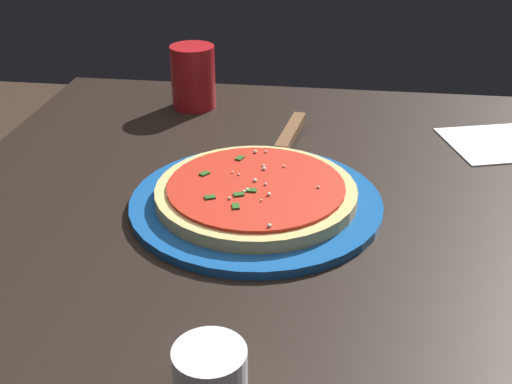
{
  "coord_description": "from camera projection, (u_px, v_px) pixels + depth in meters",
  "views": [
    {
      "loc": [
        0.64,
        0.08,
        1.13
      ],
      "look_at": [
        -0.04,
        -0.01,
        0.76
      ],
      "focal_mm": 45.61,
      "sensor_mm": 36.0,
      "label": 1
    }
  ],
  "objects": [
    {
      "name": "restaurant_table",
      "position": [
        261.0,
        321.0,
        0.81
      ],
      "size": [
        0.97,
        0.82,
        0.74
      ],
      "color": "black",
      "rests_on": "ground_plane"
    },
    {
      "name": "cup_tall_drink",
      "position": [
        193.0,
        77.0,
        1.06
      ],
      "size": [
        0.07,
        0.07,
        0.1
      ],
      "primitive_type": "cylinder",
      "color": "#B2191E",
      "rests_on": "restaurant_table"
    },
    {
      "name": "cup_small_sauce",
      "position": [
        210.0,
        372.0,
        0.51
      ],
      "size": [
        0.06,
        0.06,
        0.04
      ],
      "primitive_type": "cylinder",
      "color": "silver",
      "rests_on": "restaurant_table"
    },
    {
      "name": "napkin_folded_right",
      "position": [
        497.0,
        143.0,
        0.95
      ],
      "size": [
        0.17,
        0.17,
        0.0
      ],
      "primitive_type": "cube",
      "rotation": [
        0.0,
        0.0,
        0.3
      ],
      "color": "white",
      "rests_on": "restaurant_table"
    },
    {
      "name": "pizza",
      "position": [
        256.0,
        192.0,
        0.78
      ],
      "size": [
        0.24,
        0.24,
        0.02
      ],
      "color": "#DBB26B",
      "rests_on": "serving_plate"
    },
    {
      "name": "pizza_server",
      "position": [
        285.0,
        145.0,
        0.91
      ],
      "size": [
        0.22,
        0.08,
        0.01
      ],
      "color": "silver",
      "rests_on": "serving_plate"
    },
    {
      "name": "serving_plate",
      "position": [
        256.0,
        203.0,
        0.78
      ],
      "size": [
        0.3,
        0.3,
        0.01
      ],
      "primitive_type": "cylinder",
      "color": "#195199",
      "rests_on": "restaurant_table"
    }
  ]
}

